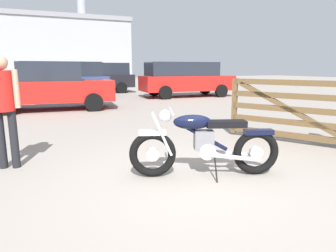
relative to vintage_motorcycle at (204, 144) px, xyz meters
The scene contains 9 objects.
ground_plane 0.52m from the vintage_motorcycle, 125.05° to the right, with size 80.00×80.00×0.00m, color gray.
vintage_motorcycle is the anchor object (origin of this frame).
timber_gate 2.76m from the vintage_motorcycle, 13.69° to the left, with size 1.37×2.27×1.60m.
bystander 2.94m from the vintage_motorcycle, 149.38° to the left, with size 0.44×0.30×1.66m.
red_hatchback_near 7.97m from the vintage_motorcycle, 100.98° to the left, with size 4.33×2.20×1.67m.
pale_sedan_back 11.31m from the vintage_motorcycle, 63.90° to the left, with size 4.81×2.22×1.74m.
white_estate_far 14.39m from the vintage_motorcycle, 85.42° to the left, with size 4.73×2.04×1.74m.
silver_sedan_mid 11.35m from the vintage_motorcycle, 95.55° to the left, with size 4.89×2.43×1.74m.
industrial_building 37.07m from the vintage_motorcycle, 91.60° to the left, with size 21.32×9.01×16.90m.
Camera 1 is at (-1.90, -3.16, 1.48)m, focal length 31.62 mm.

